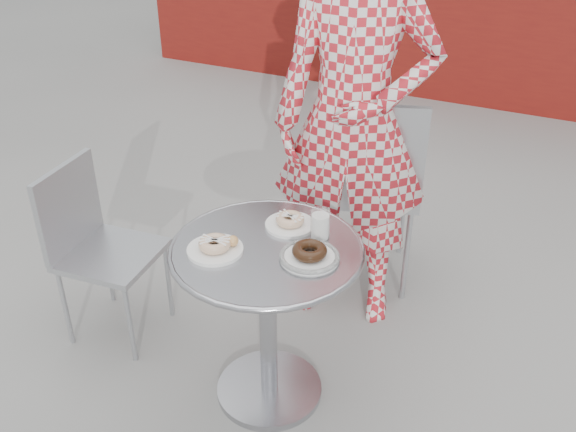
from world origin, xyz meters
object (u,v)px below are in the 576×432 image
at_px(bistro_table, 267,286).
at_px(chair_far, 364,222).
at_px(milk_cup, 320,225).
at_px(seated_person, 354,123).
at_px(plate_checker, 309,255).
at_px(plate_near, 216,246).
at_px(chair_left, 115,284).
at_px(plate_far, 290,222).

bearing_deg(bistro_table, chair_far, 87.02).
xyz_separation_m(chair_far, milk_cup, (0.09, -0.79, 0.45)).
distance_m(seated_person, plate_checker, 0.71).
distance_m(bistro_table, plate_near, 0.26).
bearing_deg(chair_left, milk_cup, -90.39).
distance_m(chair_far, milk_cup, 0.91).
bearing_deg(chair_left, chair_far, -49.28).
bearing_deg(plate_checker, milk_cup, 99.05).
height_order(seated_person, plate_far, seated_person).
bearing_deg(plate_far, plate_near, -121.32).
bearing_deg(plate_far, bistro_table, -94.37).
xyz_separation_m(chair_left, seated_person, (0.85, 0.62, 0.68)).
bearing_deg(plate_near, chair_left, 166.61).
bearing_deg(seated_person, chair_far, 79.26).
relative_size(bistro_table, plate_near, 3.58).
bearing_deg(chair_far, plate_near, 60.16).
bearing_deg(bistro_table, plate_far, 85.63).
bearing_deg(plate_far, chair_left, -172.39).
bearing_deg(plate_near, plate_far, 58.68).
xyz_separation_m(seated_person, plate_near, (-0.20, -0.77, -0.21)).
xyz_separation_m(bistro_table, plate_far, (0.01, 0.16, 0.19)).
height_order(chair_left, plate_far, chair_left).
relative_size(plate_near, milk_cup, 1.77).
height_order(plate_checker, milk_cup, milk_cup).
xyz_separation_m(bistro_table, chair_far, (0.05, 0.93, -0.22)).
relative_size(chair_left, plate_far, 4.31).
xyz_separation_m(seated_person, milk_cup, (0.08, -0.53, -0.17)).
relative_size(chair_left, plate_near, 4.04).
relative_size(chair_far, plate_far, 5.39).
bearing_deg(plate_checker, seated_person, 98.88).
relative_size(chair_far, seated_person, 0.53).
bearing_deg(chair_far, chair_left, 27.18).
bearing_deg(chair_left, plate_near, -109.01).
distance_m(plate_near, milk_cup, 0.37).
bearing_deg(plate_near, seated_person, 75.19).
bearing_deg(plate_near, bistro_table, 33.63).
relative_size(chair_left, plate_checker, 3.81).
bearing_deg(bistro_table, seated_person, 85.06).
distance_m(plate_near, plate_checker, 0.32).
bearing_deg(plate_checker, plate_far, 132.91).
xyz_separation_m(seated_person, plate_checker, (0.11, -0.67, -0.21)).
bearing_deg(milk_cup, plate_checker, -80.95).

